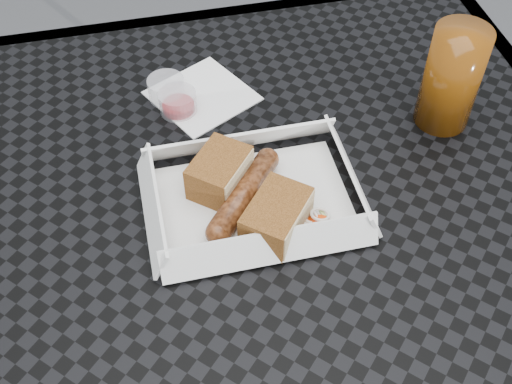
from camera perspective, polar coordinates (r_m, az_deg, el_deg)
patio_table at (r=0.82m, az=2.54°, el=-3.67°), size 0.80×0.80×0.74m
food_tray at (r=0.75m, az=-0.17°, el=-0.82°), size 0.22×0.15×0.00m
bratwurst at (r=0.74m, az=-1.09°, el=-0.22°), size 0.11×0.12×0.03m
bread_near at (r=0.75m, az=-3.27°, el=1.73°), size 0.09×0.09×0.05m
bread_far at (r=0.71m, az=1.81°, el=-2.18°), size 0.09×0.10×0.04m
veg_garnish at (r=0.73m, az=5.45°, el=-2.63°), size 0.03×0.03×0.00m
napkin at (r=0.89m, az=-4.80°, el=8.52°), size 0.16×0.16×0.00m
condiment_cup_sauce at (r=0.86m, az=-6.96°, el=7.94°), size 0.05×0.05×0.03m
condiment_cup_empty at (r=0.88m, az=-7.96°, el=9.08°), size 0.05×0.05×0.03m
drink_glass at (r=0.84m, az=17.01°, el=9.66°), size 0.07×0.07×0.14m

